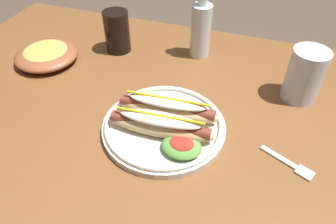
{
  "coord_description": "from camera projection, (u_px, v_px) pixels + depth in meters",
  "views": [
    {
      "loc": [
        0.22,
        -0.56,
        1.27
      ],
      "look_at": [
        0.05,
        -0.04,
        0.77
      ],
      "focal_mm": 33.33,
      "sensor_mm": 36.0,
      "label": 1
    }
  ],
  "objects": [
    {
      "name": "hot_dog_plate",
      "position": [
        165.0,
        123.0,
        0.72
      ],
      "size": [
        0.29,
        0.29,
        0.08
      ],
      "color": "silver",
      "rests_on": "dining_table"
    },
    {
      "name": "dining_table",
      "position": [
        156.0,
        133.0,
        0.86
      ],
      "size": [
        1.38,
        0.9,
        0.74
      ],
      "color": "brown",
      "rests_on": "ground_plane"
    },
    {
      "name": "glass_bottle",
      "position": [
        201.0,
        28.0,
        0.92
      ],
      "size": [
        0.06,
        0.06,
        0.23
      ],
      "color": "silver",
      "rests_on": "dining_table"
    },
    {
      "name": "soda_cup",
      "position": [
        117.0,
        32.0,
        0.96
      ],
      "size": [
        0.08,
        0.08,
        0.13
      ],
      "primitive_type": "cylinder",
      "color": "black",
      "rests_on": "dining_table"
    },
    {
      "name": "water_cup",
      "position": [
        305.0,
        75.0,
        0.78
      ],
      "size": [
        0.09,
        0.09,
        0.14
      ],
      "primitive_type": "cylinder",
      "color": "silver",
      "rests_on": "dining_table"
    },
    {
      "name": "side_bowl",
      "position": [
        46.0,
        54.0,
        0.94
      ],
      "size": [
        0.19,
        0.19,
        0.05
      ],
      "color": "brown",
      "rests_on": "dining_table"
    },
    {
      "name": "fork",
      "position": [
        291.0,
        164.0,
        0.66
      ],
      "size": [
        0.12,
        0.07,
        0.0
      ],
      "rotation": [
        0.0,
        0.0,
        -0.44
      ],
      "color": "silver",
      "rests_on": "dining_table"
    }
  ]
}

